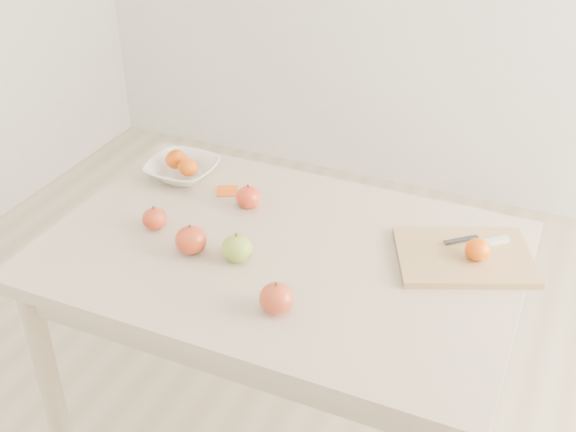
% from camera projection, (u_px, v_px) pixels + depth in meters
% --- Properties ---
extents(table, '(1.20, 0.80, 0.75)m').
position_uv_depth(table, '(280.00, 280.00, 1.89)').
color(table, '#C1AA92').
rests_on(table, ground).
extents(cutting_board, '(0.40, 0.35, 0.02)m').
position_uv_depth(cutting_board, '(464.00, 257.00, 1.80)').
color(cutting_board, tan).
rests_on(cutting_board, table).
extents(board_tangerine, '(0.06, 0.06, 0.05)m').
position_uv_depth(board_tangerine, '(477.00, 250.00, 1.76)').
color(board_tangerine, orange).
rests_on(board_tangerine, cutting_board).
extents(fruit_bowl, '(0.20, 0.20, 0.05)m').
position_uv_depth(fruit_bowl, '(183.00, 170.00, 2.14)').
color(fruit_bowl, white).
rests_on(fruit_bowl, table).
extents(bowl_tangerine_near, '(0.06, 0.06, 0.06)m').
position_uv_depth(bowl_tangerine_near, '(176.00, 159.00, 2.14)').
color(bowl_tangerine_near, '#D55107').
rests_on(bowl_tangerine_near, fruit_bowl).
extents(bowl_tangerine_far, '(0.06, 0.06, 0.05)m').
position_uv_depth(bowl_tangerine_far, '(188.00, 167.00, 2.11)').
color(bowl_tangerine_far, '#D36807').
rests_on(bowl_tangerine_far, fruit_bowl).
extents(orange_peel_a, '(0.07, 0.07, 0.01)m').
position_uv_depth(orange_peel_a, '(227.00, 192.00, 2.08)').
color(orange_peel_a, '#E95210').
rests_on(orange_peel_a, table).
extents(orange_peel_b, '(0.06, 0.05, 0.01)m').
position_uv_depth(orange_peel_b, '(247.00, 205.00, 2.02)').
color(orange_peel_b, '#ED5C10').
rests_on(orange_peel_b, table).
extents(paring_knife, '(0.16, 0.10, 0.01)m').
position_uv_depth(paring_knife, '(489.00, 241.00, 1.83)').
color(paring_knife, silver).
rests_on(paring_knife, cutting_board).
extents(apple_green, '(0.08, 0.08, 0.07)m').
position_uv_depth(apple_green, '(237.00, 248.00, 1.78)').
color(apple_green, olive).
rests_on(apple_green, table).
extents(apple_red_e, '(0.08, 0.08, 0.07)m').
position_uv_depth(apple_red_e, '(276.00, 298.00, 1.62)').
color(apple_red_e, '#9E2A19').
rests_on(apple_red_e, table).
extents(apple_red_a, '(0.07, 0.07, 0.06)m').
position_uv_depth(apple_red_a, '(248.00, 197.00, 2.00)').
color(apple_red_a, maroon).
rests_on(apple_red_a, table).
extents(apple_red_d, '(0.07, 0.07, 0.06)m').
position_uv_depth(apple_red_d, '(155.00, 218.00, 1.91)').
color(apple_red_d, maroon).
rests_on(apple_red_d, table).
extents(apple_red_b, '(0.08, 0.08, 0.07)m').
position_uv_depth(apple_red_b, '(191.00, 240.00, 1.81)').
color(apple_red_b, maroon).
rests_on(apple_red_b, table).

